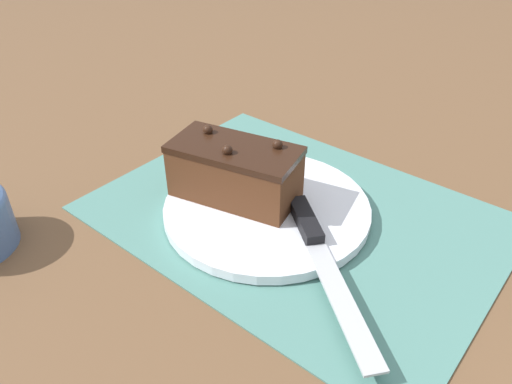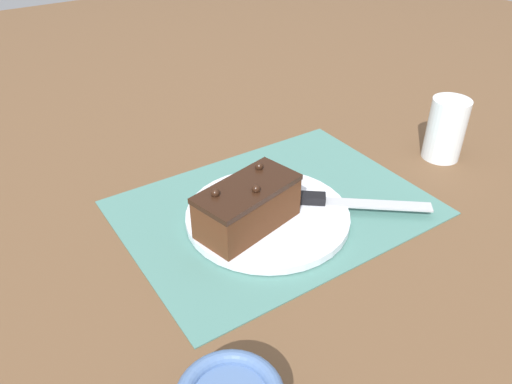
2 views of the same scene
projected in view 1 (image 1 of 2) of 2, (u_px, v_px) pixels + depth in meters
The scene contains 5 objects.
ground_plane at pixel (296, 216), 0.60m from camera, with size 3.00×3.00×0.00m, color brown.
placemat_woven at pixel (296, 214), 0.60m from camera, with size 0.46×0.34×0.00m, color slate.
cake_plate at pixel (267, 208), 0.59m from camera, with size 0.25×0.25×0.01m.
chocolate_cake at pixel (235, 171), 0.59m from camera, with size 0.16×0.11×0.08m.
serving_knife at pixel (316, 244), 0.52m from camera, with size 0.20×0.16×0.01m.
Camera 1 is at (0.27, -0.40, 0.36)m, focal length 35.00 mm.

